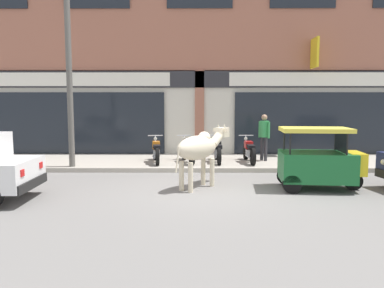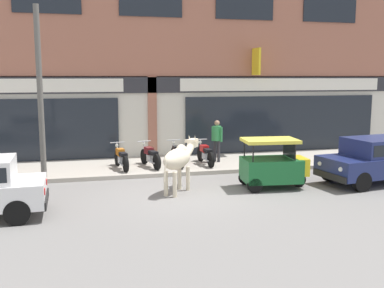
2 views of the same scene
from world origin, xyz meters
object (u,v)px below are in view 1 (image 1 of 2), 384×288
object	(u,v)px
pedestrian	(264,132)
utility_pole	(69,79)
auto_rickshaw	(319,163)
motorcycle_2	(217,151)
motorcycle_0	(156,151)
cow	(200,148)
motorcycle_1	(188,151)
motorcycle_3	(249,151)

from	to	relation	value
pedestrian	utility_pole	world-z (taller)	utility_pole
auto_rickshaw	motorcycle_2	distance (m)	4.16
auto_rickshaw	motorcycle_0	world-z (taller)	auto_rickshaw
motorcycle_0	pedestrian	world-z (taller)	pedestrian
cow	motorcycle_2	distance (m)	3.43
motorcycle_0	motorcycle_1	distance (m)	1.05
motorcycle_0	motorcycle_3	world-z (taller)	same
pedestrian	motorcycle_0	bearing A→B (deg)	-172.99
auto_rickshaw	motorcycle_3	bearing A→B (deg)	109.52
auto_rickshaw	utility_pole	size ratio (longest dim) A/B	0.37
cow	utility_pole	xyz separation A→B (m)	(-3.97, 2.38, 1.86)
motorcycle_3	pedestrian	world-z (taller)	pedestrian
motorcycle_1	motorcycle_3	xyz separation A→B (m)	(2.07, -0.02, 0.00)
auto_rickshaw	pedestrian	xyz separation A→B (m)	(-0.65, 3.81, 0.46)
auto_rickshaw	motorcycle_0	distance (m)	5.49
auto_rickshaw	motorcycle_1	xyz separation A→B (m)	(-3.29, 3.44, -0.14)
motorcycle_0	pedestrian	size ratio (longest dim) A/B	1.13
motorcycle_3	pedestrian	bearing A→B (deg)	34.51
auto_rickshaw	pedestrian	world-z (taller)	pedestrian
cow	motorcycle_0	world-z (taller)	cow
motorcycle_0	utility_pole	xyz separation A→B (m)	(-2.57, -0.84, 2.35)
pedestrian	cow	bearing A→B (deg)	-121.80
cow	utility_pole	bearing A→B (deg)	149.09
motorcycle_1	motorcycle_3	size ratio (longest dim) A/B	0.99
motorcycle_0	auto_rickshaw	bearing A→B (deg)	-37.76
motorcycle_1	auto_rickshaw	bearing A→B (deg)	-46.32
motorcycle_2	pedestrian	xyz separation A→B (m)	(1.63, 0.34, 0.60)
auto_rickshaw	motorcycle_1	bearing A→B (deg)	133.68
auto_rickshaw	utility_pole	bearing A→B (deg)	159.95
motorcycle_3	motorcycle_1	bearing A→B (deg)	179.52
motorcycle_2	utility_pole	distance (m)	5.27
cow	utility_pole	world-z (taller)	utility_pole
motorcycle_0	motorcycle_1	xyz separation A→B (m)	(1.05, 0.08, 0.00)
utility_pole	pedestrian	bearing A→B (deg)	11.69
motorcycle_1	utility_pole	xyz separation A→B (m)	(-3.61, -0.92, 2.35)
motorcycle_0	motorcycle_2	xyz separation A→B (m)	(2.06, 0.12, 0.00)
motorcycle_0	pedestrian	distance (m)	3.76
motorcycle_2	motorcycle_3	world-z (taller)	same
motorcycle_3	pedestrian	distance (m)	0.91
utility_pole	motorcycle_0	bearing A→B (deg)	18.13
motorcycle_2	motorcycle_3	bearing A→B (deg)	-2.79
motorcycle_0	utility_pole	world-z (taller)	utility_pole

